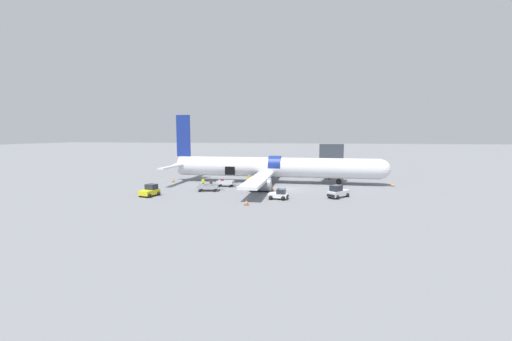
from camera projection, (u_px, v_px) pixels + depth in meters
name	position (u px, v px, depth m)	size (l,w,h in m)	color
ground_plane	(286.00, 189.00, 47.18)	(500.00, 500.00, 0.00)	slate
jet_bridge_stub	(330.00, 154.00, 55.89)	(3.97, 8.44, 6.57)	#4C4C51
airplane	(272.00, 168.00, 53.03)	(37.31, 33.06, 11.58)	silver
baggage_tug_lead	(150.00, 191.00, 41.72)	(2.44, 2.85, 1.57)	yellow
baggage_tug_mid	(279.00, 195.00, 39.76)	(2.56, 2.08, 1.31)	white
baggage_tug_rear	(338.00, 192.00, 40.65)	(3.02, 3.31, 1.69)	silver
baggage_cart_loading	(226.00, 183.00, 49.38)	(3.53, 1.77, 1.11)	silver
baggage_cart_queued	(209.00, 188.00, 45.56)	(4.00, 2.39, 0.95)	#999BA0
ground_crew_loader_a	(251.00, 181.00, 49.28)	(0.61, 0.53, 1.78)	black
ground_crew_loader_b	(203.00, 182.00, 48.31)	(0.55, 0.41, 1.56)	#2D2D33
ground_crew_driver	(249.00, 180.00, 50.95)	(0.56, 0.38, 1.63)	#1E2338
suitcase_on_tarmac_upright	(211.00, 184.00, 49.74)	(0.52, 0.35, 0.72)	#4C1E1E
safety_cone_nose	(393.00, 185.00, 49.54)	(0.58, 0.58, 0.59)	black
safety_cone_engine_left	(246.00, 203.00, 36.46)	(0.52, 0.52, 0.60)	black
safety_cone_wingtip	(272.00, 189.00, 45.79)	(0.59, 0.59, 0.66)	black
safety_cone_tail	(173.00, 180.00, 54.17)	(0.54, 0.54, 0.67)	black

